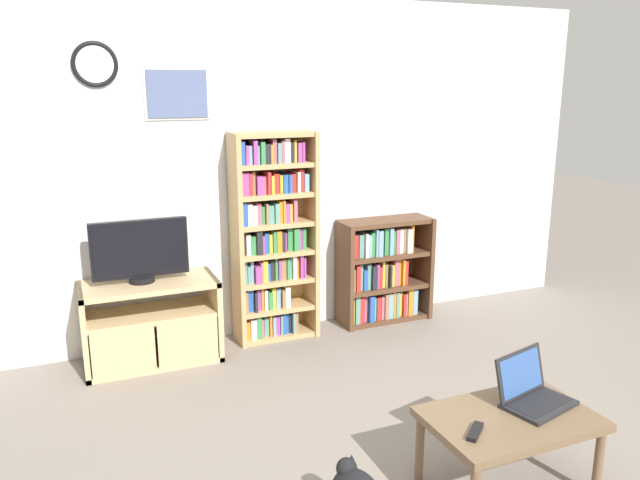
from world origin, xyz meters
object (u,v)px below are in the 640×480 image
(tv_stand, at_px, (151,322))
(laptop, at_px, (531,391))
(bookshelf_tall, at_px, (271,237))
(television, at_px, (140,251))
(remote_near_laptop, at_px, (475,432))
(coffee_table, at_px, (510,424))
(bookshelf_short, at_px, (380,272))

(tv_stand, distance_m, laptop, 2.63)
(tv_stand, xyz_separation_m, bookshelf_tall, (0.95, 0.12, 0.51))
(television, distance_m, remote_near_laptop, 2.59)
(laptop, bearing_deg, television, 112.56)
(television, relative_size, laptop, 1.63)
(coffee_table, height_order, remote_near_laptop, remote_near_laptop)
(bookshelf_short, xyz_separation_m, laptop, (-0.34, -2.21, 0.04))
(laptop, bearing_deg, bookshelf_short, 67.02)
(television, bearing_deg, tv_stand, -45.63)
(coffee_table, xyz_separation_m, remote_near_laptop, (-0.26, -0.07, 0.06))
(coffee_table, bearing_deg, tv_stand, 122.78)
(tv_stand, bearing_deg, coffee_table, -57.22)
(tv_stand, xyz_separation_m, coffee_table, (1.39, -2.16, 0.05))
(bookshelf_tall, bearing_deg, laptop, -74.55)
(television, distance_m, laptop, 2.70)
(television, bearing_deg, coffee_table, -56.98)
(bookshelf_short, height_order, remote_near_laptop, bookshelf_short)
(tv_stand, xyz_separation_m, laptop, (1.57, -2.10, 0.16))
(bookshelf_short, bearing_deg, television, -177.83)
(tv_stand, bearing_deg, laptop, -53.27)
(bookshelf_tall, height_order, bookshelf_short, bookshelf_tall)
(remote_near_laptop, bearing_deg, coffee_table, 64.20)
(television, xyz_separation_m, remote_near_laptop, (1.17, -2.27, -0.42))
(bookshelf_short, relative_size, laptop, 2.14)
(bookshelf_tall, distance_m, bookshelf_short, 1.03)
(bookshelf_tall, bearing_deg, television, -175.19)
(television, distance_m, bookshelf_short, 1.99)
(bookshelf_tall, xyz_separation_m, remote_near_laptop, (0.18, -2.35, -0.41))
(tv_stand, relative_size, bookshelf_short, 1.08)
(bookshelf_tall, xyz_separation_m, coffee_table, (0.44, -2.29, -0.46))
(coffee_table, height_order, laptop, laptop)
(television, relative_size, remote_near_laptop, 4.40)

